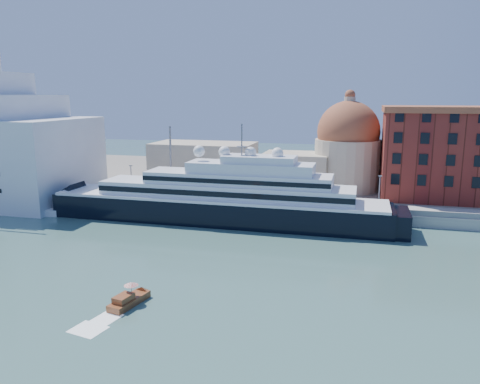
# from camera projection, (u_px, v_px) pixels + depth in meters

# --- Properties ---
(ground) EXTENTS (400.00, 400.00, 0.00)m
(ground) POSITION_uv_depth(u_px,v_px,m) (205.00, 257.00, 82.27)
(ground) COLOR #355C58
(ground) RESTS_ON ground
(quay) EXTENTS (180.00, 10.00, 2.50)m
(quay) POSITION_uv_depth(u_px,v_px,m) (250.00, 206.00, 114.23)
(quay) COLOR gray
(quay) RESTS_ON ground
(land) EXTENTS (260.00, 72.00, 2.00)m
(land) POSITION_uv_depth(u_px,v_px,m) (279.00, 179.00, 153.13)
(land) COLOR slate
(land) RESTS_ON ground
(quay_fence) EXTENTS (180.00, 0.10, 1.20)m
(quay_fence) POSITION_uv_depth(u_px,v_px,m) (245.00, 203.00, 109.59)
(quay_fence) COLOR slate
(quay_fence) RESTS_ON quay
(superyacht) EXTENTS (85.82, 11.90, 25.65)m
(superyacht) POSITION_uv_depth(u_px,v_px,m) (206.00, 202.00, 104.99)
(superyacht) COLOR black
(superyacht) RESTS_ON ground
(service_barge) EXTENTS (14.03, 7.31, 3.01)m
(service_barge) POSITION_uv_depth(u_px,v_px,m) (71.00, 211.00, 110.94)
(service_barge) COLOR white
(service_barge) RESTS_ON ground
(water_taxi) EXTENTS (3.48, 6.96, 3.16)m
(water_taxi) POSITION_uv_depth(u_px,v_px,m) (128.00, 300.00, 63.12)
(water_taxi) COLOR brown
(water_taxi) RESTS_ON ground
(warehouse) EXTENTS (43.00, 19.00, 23.25)m
(warehouse) POSITION_uv_depth(u_px,v_px,m) (471.00, 153.00, 115.86)
(warehouse) COLOR maroon
(warehouse) RESTS_ON land
(church) EXTENTS (66.00, 18.00, 25.50)m
(church) POSITION_uv_depth(u_px,v_px,m) (291.00, 156.00, 133.16)
(church) COLOR beige
(church) RESTS_ON land
(lamp_posts) EXTENTS (120.80, 2.40, 18.00)m
(lamp_posts) POSITION_uv_depth(u_px,v_px,m) (198.00, 171.00, 113.99)
(lamp_posts) COLOR slate
(lamp_posts) RESTS_ON quay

